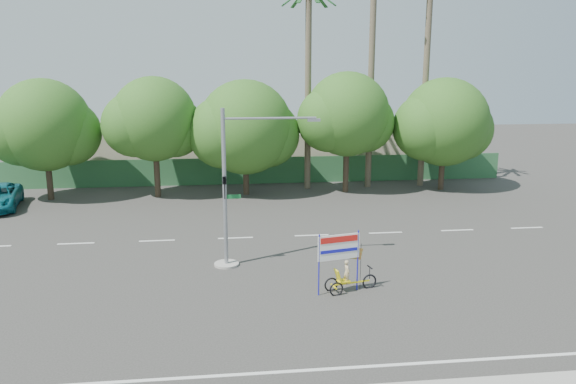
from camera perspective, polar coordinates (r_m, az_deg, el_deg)
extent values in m
plane|color=#33302D|center=(21.94, 0.50, -10.78)|extent=(120.00, 120.00, 0.00)
cube|color=#336B3D|center=(42.25, -3.13, 2.19)|extent=(38.00, 0.08, 2.00)
cube|color=beige|center=(47.05, -15.77, 4.06)|extent=(12.00, 8.00, 4.00)
cube|color=beige|center=(47.65, 6.19, 4.33)|extent=(14.00, 8.00, 3.60)
cylinder|color=#473828|center=(40.27, -23.12, 1.74)|extent=(0.40, 0.40, 3.52)
sphere|color=#255B1B|center=(39.83, -23.52, 6.26)|extent=(6.00, 6.00, 6.00)
sphere|color=#255B1B|center=(39.81, -21.46, 5.62)|extent=(4.32, 4.32, 4.32)
sphere|color=#255B1B|center=(40.04, -25.44, 5.65)|extent=(4.56, 4.56, 4.56)
cylinder|color=#473828|center=(38.83, -13.18, 2.23)|extent=(0.40, 0.40, 3.74)
sphere|color=#255B1B|center=(38.37, -13.44, 7.23)|extent=(5.60, 5.60, 5.60)
sphere|color=#255B1B|center=(38.60, -11.48, 6.46)|extent=(4.03, 4.03, 4.03)
sphere|color=#255B1B|center=(38.33, -15.34, 6.60)|extent=(4.26, 4.26, 4.26)
cylinder|color=#473828|center=(38.64, -4.29, 2.15)|extent=(0.40, 0.40, 3.30)
sphere|color=#255B1B|center=(38.20, -4.37, 6.58)|extent=(6.40, 6.40, 6.40)
sphere|color=#255B1B|center=(38.64, -2.23, 5.89)|extent=(4.61, 4.61, 4.61)
sphere|color=#255B1B|center=(37.96, -6.53, 6.04)|extent=(4.86, 4.86, 4.86)
cylinder|color=#473828|center=(39.49, 5.91, 2.77)|extent=(0.40, 0.40, 3.87)
sphere|color=#255B1B|center=(39.03, 6.03, 7.87)|extent=(5.80, 5.80, 5.80)
sphere|color=#255B1B|center=(39.68, 7.77, 7.01)|extent=(4.18, 4.18, 4.18)
sphere|color=#255B1B|center=(38.56, 4.19, 7.32)|extent=(4.41, 4.41, 4.41)
cylinder|color=#473828|center=(41.60, 15.37, 2.59)|extent=(0.40, 0.40, 3.43)
sphere|color=#255B1B|center=(41.19, 15.63, 6.86)|extent=(6.20, 6.20, 6.20)
sphere|color=#255B1B|center=(42.06, 17.20, 6.13)|extent=(4.46, 4.46, 4.46)
sphere|color=#255B1B|center=(40.48, 13.89, 6.42)|extent=(4.71, 4.71, 4.71)
cylinder|color=#70604C|center=(40.83, 8.47, 12.30)|extent=(0.44, 0.44, 17.00)
cylinder|color=#70604C|center=(42.05, 13.79, 10.72)|extent=(0.44, 0.44, 15.00)
cylinder|color=#70604C|center=(39.94, 2.05, 10.26)|extent=(0.44, 0.44, 14.00)
cylinder|color=gray|center=(25.49, -6.26, -7.29)|extent=(1.10, 1.10, 0.10)
cylinder|color=gray|center=(24.52, -6.46, 0.30)|extent=(0.18, 0.18, 7.00)
cylinder|color=gray|center=(24.14, -1.85, 7.51)|extent=(4.00, 0.10, 0.10)
cube|color=gray|center=(24.38, 2.64, 7.32)|extent=(0.55, 0.20, 0.12)
imported|color=black|center=(24.29, -6.46, 0.42)|extent=(0.16, 0.20, 1.00)
cube|color=#14662D|center=(24.61, -5.62, -0.48)|extent=(0.70, 0.04, 0.18)
torus|color=black|center=(23.04, 8.26, -8.99)|extent=(0.62, 0.20, 0.62)
torus|color=black|center=(22.63, 4.40, -9.36)|extent=(0.58, 0.19, 0.58)
torus|color=black|center=(22.20, 4.94, -9.82)|extent=(0.58, 0.19, 0.58)
cube|color=yellow|center=(22.69, 6.50, -9.14)|extent=(1.53, 0.39, 0.05)
cube|color=yellow|center=(22.41, 4.67, -9.54)|extent=(0.17, 0.55, 0.05)
cube|color=yellow|center=(22.50, 5.65, -8.97)|extent=(0.53, 0.47, 0.05)
cube|color=yellow|center=(22.30, 5.08, -8.44)|extent=(0.29, 0.42, 0.50)
cylinder|color=black|center=(22.90, 8.29, -8.14)|extent=(0.03, 0.03, 0.50)
cube|color=black|center=(22.82, 8.31, -7.56)|extent=(0.12, 0.41, 0.04)
imported|color=#CCB284|center=(22.42, 5.99, -8.09)|extent=(0.31, 0.40, 0.99)
cylinder|color=#1A1AC3|center=(21.82, 3.16, -7.43)|extent=(0.06, 0.06, 2.47)
cylinder|color=#1A1AC3|center=(22.46, 7.09, -6.91)|extent=(0.06, 0.06, 2.47)
cube|color=white|center=(21.92, 5.19, -5.60)|extent=(1.71, 0.42, 1.01)
cube|color=red|center=(21.79, 5.24, -4.82)|extent=(1.52, 0.35, 0.24)
cube|color=#1A1AC3|center=(21.93, 5.21, -5.96)|extent=(1.52, 0.35, 0.13)
cylinder|color=black|center=(22.61, 7.38, -7.53)|extent=(0.02, 0.02, 1.92)
cube|color=red|center=(22.28, 6.68, -6.20)|extent=(0.80, 0.19, 0.60)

